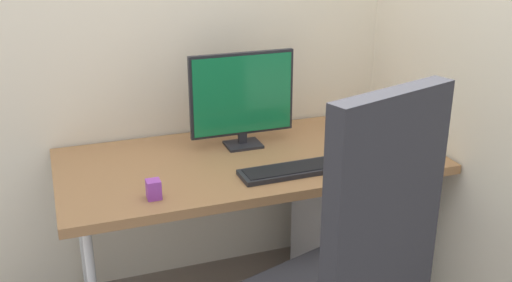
{
  "coord_description": "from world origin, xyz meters",
  "views": [
    {
      "loc": [
        -0.77,
        -2.25,
        1.73
      ],
      "look_at": [
        0.01,
        -0.08,
        0.84
      ],
      "focal_mm": 42.14,
      "sensor_mm": 36.0,
      "label": 1
    }
  ],
  "objects_px": {
    "pen_holder": "(338,121)",
    "notebook": "(391,139)",
    "keyboard": "(294,170)",
    "desk_clamp_accessory": "(154,189)",
    "mouse": "(369,156)",
    "monitor": "(242,97)",
    "filing_cabinet": "(351,223)",
    "office_chair": "(350,270)"
  },
  "relations": [
    {
      "from": "filing_cabinet",
      "to": "notebook",
      "type": "xyz_separation_m",
      "value": [
        0.13,
        -0.08,
        0.45
      ]
    },
    {
      "from": "keyboard",
      "to": "pen_holder",
      "type": "height_order",
      "value": "pen_holder"
    },
    {
      "from": "filing_cabinet",
      "to": "pen_holder",
      "type": "xyz_separation_m",
      "value": [
        -0.04,
        0.12,
        0.49
      ]
    },
    {
      "from": "office_chair",
      "to": "monitor",
      "type": "xyz_separation_m",
      "value": [
        -0.07,
        0.9,
        0.34
      ]
    },
    {
      "from": "monitor",
      "to": "mouse",
      "type": "height_order",
      "value": "monitor"
    },
    {
      "from": "keyboard",
      "to": "mouse",
      "type": "bearing_deg",
      "value": 2.04
    },
    {
      "from": "monitor",
      "to": "notebook",
      "type": "bearing_deg",
      "value": -16.35
    },
    {
      "from": "mouse",
      "to": "notebook",
      "type": "distance_m",
      "value": 0.25
    },
    {
      "from": "filing_cabinet",
      "to": "monitor",
      "type": "distance_m",
      "value": 0.85
    },
    {
      "from": "pen_holder",
      "to": "office_chair",
      "type": "bearing_deg",
      "value": -114.31
    },
    {
      "from": "filing_cabinet",
      "to": "office_chair",
      "type": "bearing_deg",
      "value": -119.56
    },
    {
      "from": "desk_clamp_accessory",
      "to": "monitor",
      "type": "bearing_deg",
      "value": 39.91
    },
    {
      "from": "office_chair",
      "to": "pen_holder",
      "type": "height_order",
      "value": "office_chair"
    },
    {
      "from": "office_chair",
      "to": "pen_holder",
      "type": "bearing_deg",
      "value": 65.69
    },
    {
      "from": "filing_cabinet",
      "to": "desk_clamp_accessory",
      "type": "relative_size",
      "value": 8.3
    },
    {
      "from": "keyboard",
      "to": "mouse",
      "type": "xyz_separation_m",
      "value": [
        0.35,
        0.01,
        0.01
      ]
    },
    {
      "from": "mouse",
      "to": "filing_cabinet",
      "type": "bearing_deg",
      "value": 75.13
    },
    {
      "from": "office_chair",
      "to": "pen_holder",
      "type": "xyz_separation_m",
      "value": [
        0.41,
        0.91,
        0.17
      ]
    },
    {
      "from": "office_chair",
      "to": "keyboard",
      "type": "bearing_deg",
      "value": 86.92
    },
    {
      "from": "mouse",
      "to": "notebook",
      "type": "height_order",
      "value": "mouse"
    },
    {
      "from": "monitor",
      "to": "mouse",
      "type": "relative_size",
      "value": 4.66
    },
    {
      "from": "office_chair",
      "to": "notebook",
      "type": "height_order",
      "value": "office_chair"
    },
    {
      "from": "mouse",
      "to": "pen_holder",
      "type": "distance_m",
      "value": 0.36
    },
    {
      "from": "office_chair",
      "to": "desk_clamp_accessory",
      "type": "bearing_deg",
      "value": 137.2
    },
    {
      "from": "mouse",
      "to": "desk_clamp_accessory",
      "type": "xyz_separation_m",
      "value": [
        -0.92,
        -0.05,
        0.02
      ]
    },
    {
      "from": "keyboard",
      "to": "notebook",
      "type": "xyz_separation_m",
      "value": [
        0.55,
        0.16,
        0.0
      ]
    },
    {
      "from": "mouse",
      "to": "monitor",
      "type": "bearing_deg",
      "value": 145.11
    },
    {
      "from": "keyboard",
      "to": "monitor",
      "type": "bearing_deg",
      "value": 105.68
    },
    {
      "from": "office_chair",
      "to": "desk_clamp_accessory",
      "type": "height_order",
      "value": "office_chair"
    },
    {
      "from": "keyboard",
      "to": "desk_clamp_accessory",
      "type": "bearing_deg",
      "value": -175.78
    },
    {
      "from": "pen_holder",
      "to": "notebook",
      "type": "relative_size",
      "value": 0.78
    },
    {
      "from": "keyboard",
      "to": "mouse",
      "type": "height_order",
      "value": "mouse"
    },
    {
      "from": "keyboard",
      "to": "pen_holder",
      "type": "distance_m",
      "value": 0.53
    },
    {
      "from": "monitor",
      "to": "desk_clamp_accessory",
      "type": "xyz_separation_m",
      "value": [
        -0.48,
        -0.4,
        -0.19
      ]
    },
    {
      "from": "filing_cabinet",
      "to": "pen_holder",
      "type": "relative_size",
      "value": 3.81
    },
    {
      "from": "office_chair",
      "to": "filing_cabinet",
      "type": "distance_m",
      "value": 0.97
    },
    {
      "from": "keyboard",
      "to": "notebook",
      "type": "relative_size",
      "value": 2.23
    },
    {
      "from": "mouse",
      "to": "pen_holder",
      "type": "relative_size",
      "value": 0.64
    },
    {
      "from": "office_chair",
      "to": "mouse",
      "type": "xyz_separation_m",
      "value": [
        0.38,
        0.56,
        0.13
      ]
    },
    {
      "from": "monitor",
      "to": "pen_holder",
      "type": "distance_m",
      "value": 0.51
    },
    {
      "from": "office_chair",
      "to": "filing_cabinet",
      "type": "xyz_separation_m",
      "value": [
        0.45,
        0.79,
        -0.32
      ]
    },
    {
      "from": "pen_holder",
      "to": "mouse",
      "type": "bearing_deg",
      "value": -95.8
    }
  ]
}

